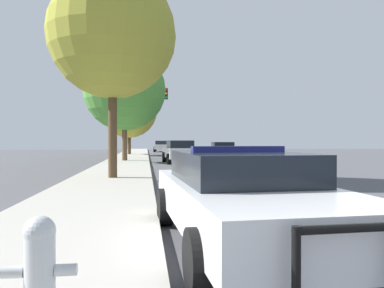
{
  "coord_description": "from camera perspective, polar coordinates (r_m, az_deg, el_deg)",
  "views": [
    {
      "loc": [
        -3.83,
        -5.48,
        1.51
      ],
      "look_at": [
        -1.74,
        11.38,
        1.33
      ],
      "focal_mm": 35.0,
      "sensor_mm": 36.0,
      "label": 1
    }
  ],
  "objects": [
    {
      "name": "traffic_light",
      "position": [
        30.74,
        -7.9,
        5.54
      ],
      "size": [
        3.68,
        0.35,
        5.77
      ],
      "color": "#424247",
      "rests_on": "sidewalk_left"
    },
    {
      "name": "police_car",
      "position": [
        5.47,
        7.62,
        -7.71
      ],
      "size": [
        2.35,
        5.09,
        1.42
      ],
      "rotation": [
        0.0,
        0.0,
        3.2
      ],
      "color": "white",
      "rests_on": "ground_plane"
    },
    {
      "name": "fire_hydrant",
      "position": [
        3.15,
        -22.18,
        -16.9
      ],
      "size": [
        0.54,
        0.24,
        0.81
      ],
      "color": "#B7BCC1",
      "rests_on": "sidewalk_left"
    },
    {
      "name": "car_background_midblock",
      "position": [
        24.77,
        -1.92,
        -1.08
      ],
      "size": [
        2.16,
        4.53,
        1.49
      ],
      "rotation": [
        0.0,
        0.0,
        0.05
      ],
      "color": "silver",
      "rests_on": "ground_plane"
    },
    {
      "name": "tree_sidewalk_far",
      "position": [
        37.57,
        -9.55,
        5.13
      ],
      "size": [
        5.51,
        5.51,
        7.12
      ],
      "color": "#4C3823",
      "rests_on": "sidewalk_left"
    },
    {
      "name": "tree_sidewalk_near",
      "position": [
        14.63,
        -12.03,
        15.93
      ],
      "size": [
        4.69,
        4.69,
        7.61
      ],
      "color": "#4C3823",
      "rests_on": "sidewalk_left"
    },
    {
      "name": "car_background_distant",
      "position": [
        48.8,
        -4.71,
        -0.29
      ],
      "size": [
        2.11,
        4.34,
        1.43
      ],
      "rotation": [
        0.0,
        0.0,
        -0.08
      ],
      "color": "silver",
      "rests_on": "ground_plane"
    },
    {
      "name": "car_background_oncoming",
      "position": [
        27.89,
        4.7,
        -1.02
      ],
      "size": [
        2.02,
        4.05,
        1.37
      ],
      "rotation": [
        0.0,
        0.0,
        3.1
      ],
      "color": "navy",
      "rests_on": "ground_plane"
    },
    {
      "name": "tree_sidewalk_mid",
      "position": [
        26.12,
        -10.24,
        8.16
      ],
      "size": [
        5.59,
        5.59,
        7.63
      ],
      "color": "brown",
      "rests_on": "sidewalk_left"
    },
    {
      "name": "sidewalk_left",
      "position": [
        5.81,
        -20.09,
        -13.84
      ],
      "size": [
        3.0,
        110.0,
        0.13
      ],
      "color": "#ADA89E",
      "rests_on": "ground_plane"
    }
  ]
}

